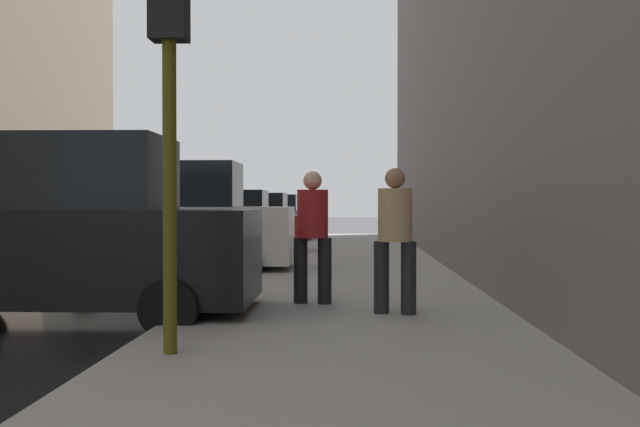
{
  "coord_description": "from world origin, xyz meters",
  "views": [
    {
      "loc": [
        6.06,
        -9.79,
        1.46
      ],
      "look_at": [
        5.37,
        6.28,
        1.21
      ],
      "focal_mm": 40.0,
      "sensor_mm": 36.0,
      "label": 1
    }
  ],
  "objects_px": {
    "parked_red_hatchback": "(225,225)",
    "traffic_light": "(169,52)",
    "parked_white_van": "(178,224)",
    "parked_blue_sedan": "(271,217)",
    "parked_gray_coupe": "(254,220)",
    "parked_black_suv": "(68,238)",
    "fire_hydrant": "(283,243)",
    "pedestrian_in_tan_coat": "(395,232)",
    "pedestrian_in_red_jacket": "(313,230)"
  },
  "relations": [
    {
      "from": "parked_red_hatchback",
      "to": "parked_blue_sedan",
      "type": "relative_size",
      "value": 0.99
    },
    {
      "from": "parked_gray_coupe",
      "to": "parked_red_hatchback",
      "type": "bearing_deg",
      "value": -90.0
    },
    {
      "from": "parked_white_van",
      "to": "parked_red_hatchback",
      "type": "bearing_deg",
      "value": 90.0
    },
    {
      "from": "parked_blue_sedan",
      "to": "pedestrian_in_tan_coat",
      "type": "bearing_deg",
      "value": -79.82
    },
    {
      "from": "parked_gray_coupe",
      "to": "parked_blue_sedan",
      "type": "height_order",
      "value": "same"
    },
    {
      "from": "parked_blue_sedan",
      "to": "pedestrian_in_tan_coat",
      "type": "xyz_separation_m",
      "value": [
        3.94,
        -21.92,
        0.26
      ]
    },
    {
      "from": "parked_gray_coupe",
      "to": "parked_blue_sedan",
      "type": "relative_size",
      "value": 0.99
    },
    {
      "from": "parked_blue_sedan",
      "to": "traffic_light",
      "type": "height_order",
      "value": "traffic_light"
    },
    {
      "from": "parked_white_van",
      "to": "parked_blue_sedan",
      "type": "xyz_separation_m",
      "value": [
        0.0,
        16.3,
        -0.18
      ]
    },
    {
      "from": "pedestrian_in_tan_coat",
      "to": "parked_gray_coupe",
      "type": "bearing_deg",
      "value": 103.24
    },
    {
      "from": "parked_black_suv",
      "to": "parked_blue_sedan",
      "type": "bearing_deg",
      "value": 90.0
    },
    {
      "from": "parked_blue_sedan",
      "to": "parked_red_hatchback",
      "type": "bearing_deg",
      "value": -90.0
    },
    {
      "from": "parked_blue_sedan",
      "to": "pedestrian_in_red_jacket",
      "type": "distance_m",
      "value": 21.31
    },
    {
      "from": "parked_black_suv",
      "to": "pedestrian_in_tan_coat",
      "type": "bearing_deg",
      "value": -1.26
    },
    {
      "from": "parked_blue_sedan",
      "to": "traffic_light",
      "type": "bearing_deg",
      "value": -85.62
    },
    {
      "from": "parked_blue_sedan",
      "to": "traffic_light",
      "type": "xyz_separation_m",
      "value": [
        1.85,
        -24.19,
        1.91
      ]
    },
    {
      "from": "parked_gray_coupe",
      "to": "traffic_light",
      "type": "bearing_deg",
      "value": -84.43
    },
    {
      "from": "pedestrian_in_tan_coat",
      "to": "pedestrian_in_red_jacket",
      "type": "distance_m",
      "value": 1.3
    },
    {
      "from": "parked_black_suv",
      "to": "parked_red_hatchback",
      "type": "bearing_deg",
      "value": 90.0
    },
    {
      "from": "parked_gray_coupe",
      "to": "pedestrian_in_red_jacket",
      "type": "distance_m",
      "value": 16.18
    },
    {
      "from": "parked_red_hatchback",
      "to": "pedestrian_in_tan_coat",
      "type": "bearing_deg",
      "value": -70.11
    },
    {
      "from": "parked_red_hatchback",
      "to": "traffic_light",
      "type": "distance_m",
      "value": 13.42
    },
    {
      "from": "pedestrian_in_red_jacket",
      "to": "parked_white_van",
      "type": "bearing_deg",
      "value": 121.36
    },
    {
      "from": "parked_red_hatchback",
      "to": "parked_gray_coupe",
      "type": "bearing_deg",
      "value": 90.0
    },
    {
      "from": "parked_white_van",
      "to": "pedestrian_in_tan_coat",
      "type": "bearing_deg",
      "value": -54.96
    },
    {
      "from": "parked_blue_sedan",
      "to": "parked_gray_coupe",
      "type": "bearing_deg",
      "value": -90.0
    },
    {
      "from": "parked_red_hatchback",
      "to": "pedestrian_in_tan_coat",
      "type": "xyz_separation_m",
      "value": [
        3.94,
        -10.88,
        0.26
      ]
    },
    {
      "from": "parked_blue_sedan",
      "to": "pedestrian_in_tan_coat",
      "type": "distance_m",
      "value": 22.27
    },
    {
      "from": "parked_gray_coupe",
      "to": "traffic_light",
      "type": "relative_size",
      "value": 1.18
    },
    {
      "from": "parked_white_van",
      "to": "parked_blue_sedan",
      "type": "bearing_deg",
      "value": 90.0
    },
    {
      "from": "parked_red_hatchback",
      "to": "parked_blue_sedan",
      "type": "distance_m",
      "value": 11.04
    },
    {
      "from": "parked_red_hatchback",
      "to": "fire_hydrant",
      "type": "height_order",
      "value": "parked_red_hatchback"
    },
    {
      "from": "pedestrian_in_red_jacket",
      "to": "pedestrian_in_tan_coat",
      "type": "bearing_deg",
      "value": -38.81
    },
    {
      "from": "pedestrian_in_tan_coat",
      "to": "pedestrian_in_red_jacket",
      "type": "xyz_separation_m",
      "value": [
        -1.01,
        0.81,
        0.0
      ]
    },
    {
      "from": "traffic_light",
      "to": "parked_red_hatchback",
      "type": "bearing_deg",
      "value": 98.02
    },
    {
      "from": "parked_blue_sedan",
      "to": "fire_hydrant",
      "type": "height_order",
      "value": "parked_blue_sedan"
    },
    {
      "from": "parked_black_suv",
      "to": "fire_hydrant",
      "type": "distance_m",
      "value": 8.7
    },
    {
      "from": "traffic_light",
      "to": "parked_black_suv",
      "type": "bearing_deg",
      "value": 128.18
    },
    {
      "from": "parked_white_van",
      "to": "pedestrian_in_red_jacket",
      "type": "bearing_deg",
      "value": -58.64
    },
    {
      "from": "parked_blue_sedan",
      "to": "traffic_light",
      "type": "relative_size",
      "value": 1.19
    },
    {
      "from": "parked_red_hatchback",
      "to": "traffic_light",
      "type": "height_order",
      "value": "traffic_light"
    },
    {
      "from": "parked_red_hatchback",
      "to": "fire_hydrant",
      "type": "bearing_deg",
      "value": -51.82
    },
    {
      "from": "parked_white_van",
      "to": "pedestrian_in_tan_coat",
      "type": "height_order",
      "value": "parked_white_van"
    },
    {
      "from": "parked_black_suv",
      "to": "parked_white_van",
      "type": "distance_m",
      "value": 5.53
    },
    {
      "from": "parked_red_hatchback",
      "to": "parked_blue_sedan",
      "type": "bearing_deg",
      "value": 90.0
    },
    {
      "from": "traffic_light",
      "to": "pedestrian_in_tan_coat",
      "type": "height_order",
      "value": "traffic_light"
    },
    {
      "from": "parked_white_van",
      "to": "fire_hydrant",
      "type": "distance_m",
      "value": 3.52
    },
    {
      "from": "parked_gray_coupe",
      "to": "parked_black_suv",
      "type": "bearing_deg",
      "value": -90.0
    },
    {
      "from": "parked_red_hatchback",
      "to": "pedestrian_in_red_jacket",
      "type": "distance_m",
      "value": 10.48
    },
    {
      "from": "parked_gray_coupe",
      "to": "traffic_light",
      "type": "distance_m",
      "value": 19.18
    }
  ]
}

